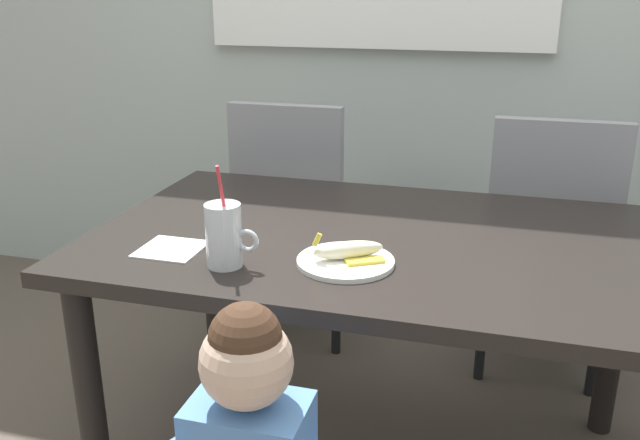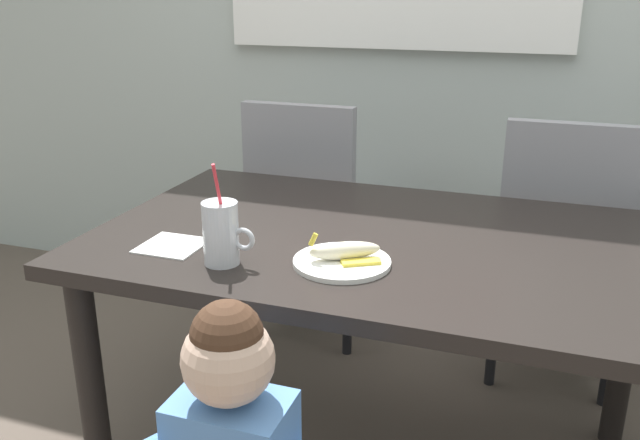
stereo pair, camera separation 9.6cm
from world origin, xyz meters
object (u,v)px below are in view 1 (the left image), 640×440
dining_table (379,268)px  peeled_banana (349,250)px  paper_napkin (171,249)px  dining_chair_right (548,234)px  snack_plate (346,262)px  milk_cup (224,239)px  dining_chair_left (296,208)px

dining_table → peeled_banana: peeled_banana is taller
peeled_banana → paper_napkin: size_ratio=1.17×
dining_chair_right → peeled_banana: (-0.50, -0.88, 0.23)m
dining_table → snack_plate: (-0.04, -0.21, 0.10)m
milk_cup → peeled_banana: bearing=18.9°
dining_table → milk_cup: 0.46m
dining_table → dining_chair_right: size_ratio=1.56×
dining_chair_right → paper_napkin: dining_chair_right is taller
dining_chair_left → dining_chair_right: size_ratio=1.00×
dining_chair_right → dining_table: bearing=55.8°
snack_plate → paper_napkin: bearing=-176.0°
milk_cup → paper_napkin: size_ratio=1.67×
dining_table → paper_napkin: size_ratio=9.96×
paper_napkin → dining_chair_left: bearing=89.0°
dining_chair_left → dining_chair_right: (0.93, -0.03, 0.00)m
dining_chair_left → snack_plate: (0.42, -0.92, 0.20)m
dining_chair_right → snack_plate: (-0.51, -0.89, 0.20)m
dining_chair_left → snack_plate: 1.04m
dining_chair_right → paper_napkin: (-0.94, -0.92, 0.20)m
dining_table → milk_cup: (-0.31, -0.30, 0.16)m
paper_napkin → dining_chair_right: bearing=44.4°
peeled_banana → milk_cup: bearing=-161.1°
dining_table → snack_plate: bearing=-101.5°
dining_chair_left → snack_plate: bearing=114.4°
dining_chair_right → milk_cup: (-0.77, -0.98, 0.26)m
dining_table → dining_chair_right: dining_chair_right is taller
snack_plate → paper_napkin: (-0.44, -0.03, -0.00)m
snack_plate → dining_chair_left: bearing=114.4°
dining_table → peeled_banana: size_ratio=8.53×
milk_cup → dining_chair_left: bearing=98.6°
milk_cup → dining_chair_right: bearing=51.6°
snack_plate → paper_napkin: snack_plate is taller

